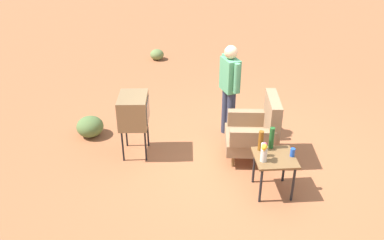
{
  "coord_description": "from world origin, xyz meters",
  "views": [
    {
      "loc": [
        5.44,
        -1.21,
        3.72
      ],
      "look_at": [
        -0.21,
        -0.79,
        0.65
      ],
      "focal_mm": 38.55,
      "sensor_mm": 36.0,
      "label": 1
    }
  ],
  "objects": [
    {
      "name": "person_standing",
      "position": [
        -0.82,
        -0.12,
        0.94
      ],
      "size": [
        0.55,
        0.32,
        1.64
      ],
      "color": "#2D3347",
      "rests_on": "ground"
    },
    {
      "name": "bottle_tall_amber",
      "position": [
        0.62,
        0.11,
        0.73
      ],
      "size": [
        0.07,
        0.07,
        0.3
      ],
      "primitive_type": "cylinder",
      "color": "brown",
      "rests_on": "side_table"
    },
    {
      "name": "soda_can_blue",
      "position": [
        0.81,
        0.51,
        0.64
      ],
      "size": [
        0.07,
        0.07,
        0.12
      ],
      "primitive_type": "cylinder",
      "color": "blue",
      "rests_on": "side_table"
    },
    {
      "name": "ground_plane",
      "position": [
        0.0,
        0.0,
        0.0
      ],
      "size": [
        60.0,
        60.0,
        0.0
      ],
      "primitive_type": "plane",
      "color": "#A05B38"
    },
    {
      "name": "armchair",
      "position": [
        -0.06,
        0.22,
        0.5
      ],
      "size": [
        0.85,
        0.86,
        1.06
      ],
      "color": "brown",
      "rests_on": "ground"
    },
    {
      "name": "side_table",
      "position": [
        0.81,
        0.28,
        0.5
      ],
      "size": [
        0.56,
        0.56,
        0.58
      ],
      "color": "black",
      "rests_on": "ground"
    },
    {
      "name": "tv_on_stand",
      "position": [
        -0.34,
        -1.7,
        0.78
      ],
      "size": [
        0.63,
        0.48,
        1.03
      ],
      "color": "black",
      "rests_on": "ground"
    },
    {
      "name": "shrub_near",
      "position": [
        -0.96,
        -2.53,
        0.18
      ],
      "size": [
        0.47,
        0.47,
        0.36
      ],
      "primitive_type": "ellipsoid",
      "color": "#516B38",
      "rests_on": "ground"
    },
    {
      "name": "flower_vase",
      "position": [
        0.9,
        0.09,
        0.73
      ],
      "size": [
        0.15,
        0.09,
        0.27
      ],
      "color": "silver",
      "rests_on": "side_table"
    },
    {
      "name": "bottle_short_clear",
      "position": [
        0.78,
        0.11,
        0.68
      ],
      "size": [
        0.06,
        0.06,
        0.2
      ],
      "primitive_type": "cylinder",
      "color": "silver",
      "rests_on": "side_table"
    },
    {
      "name": "shrub_mid",
      "position": [
        -4.76,
        -1.36,
        0.14
      ],
      "size": [
        0.35,
        0.35,
        0.27
      ],
      "primitive_type": "ellipsoid",
      "color": "olive",
      "rests_on": "ground"
    },
    {
      "name": "bottle_wine_green",
      "position": [
        0.57,
        0.27,
        0.74
      ],
      "size": [
        0.07,
        0.07,
        0.32
      ],
      "primitive_type": "cylinder",
      "color": "#1E5623",
      "rests_on": "side_table"
    }
  ]
}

